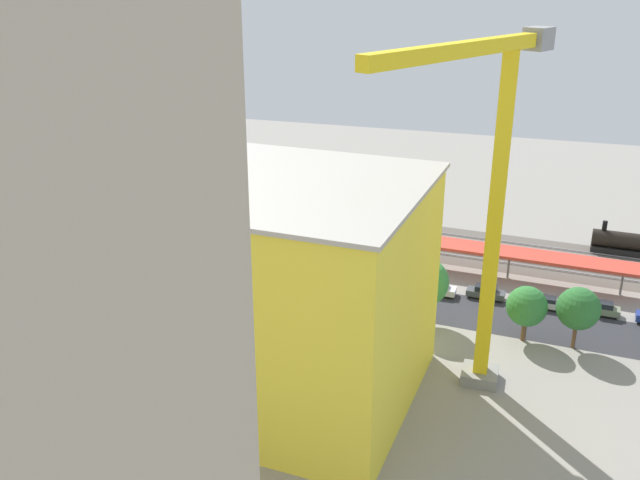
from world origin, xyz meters
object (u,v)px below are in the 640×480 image
at_px(parked_car_1, 602,309).
at_px(parked_car_6, 333,272).
at_px(parked_car_2, 546,303).
at_px(street_tree_1, 424,282).
at_px(box_truck_2, 346,306).
at_px(parked_car_3, 486,293).
at_px(parked_car_5, 384,280).
at_px(parked_car_4, 437,289).
at_px(tower_crane, 487,196).
at_px(construction_building, 206,279).
at_px(platform_canopy_near, 407,239).
at_px(street_tree_2, 578,309).
at_px(box_truck_0, 156,277).
at_px(parked_car_7, 292,267).
at_px(street_tree_0, 204,251).
at_px(street_tree_3, 527,306).
at_px(traffic_light, 223,261).
at_px(box_truck_1, 189,280).

height_order(parked_car_1, parked_car_6, parked_car_6).
relative_size(parked_car_2, street_tree_1, 0.53).
xyz_separation_m(parked_car_2, box_truck_2, (22.88, 10.30, 0.96)).
xyz_separation_m(parked_car_3, parked_car_5, (13.30, 0.18, -0.04)).
bearing_deg(box_truck_2, parked_car_4, -133.43).
bearing_deg(tower_crane, parked_car_3, -88.87).
relative_size(parked_car_5, construction_building, 0.10).
height_order(platform_canopy_near, construction_building, construction_building).
distance_m(parked_car_3, parked_car_5, 13.30).
height_order(parked_car_4, street_tree_2, street_tree_2).
bearing_deg(parked_car_3, tower_crane, 91.13).
xyz_separation_m(parked_car_6, box_truck_0, (21.17, 10.12, 0.77)).
xyz_separation_m(parked_car_3, box_truck_2, (15.53, 10.81, 0.89)).
bearing_deg(platform_canopy_near, parked_car_1, 161.88).
bearing_deg(parked_car_1, street_tree_1, 23.21).
bearing_deg(tower_crane, street_tree_1, -59.85).
distance_m(parked_car_6, parked_car_7, 5.96).
bearing_deg(tower_crane, street_tree_0, -18.57).
distance_m(tower_crane, street_tree_0, 39.85).
xyz_separation_m(platform_canopy_near, parked_car_7, (14.41, 8.28, -2.94)).
distance_m(platform_canopy_near, construction_building, 37.80).
bearing_deg(street_tree_0, parked_car_1, -169.50).
relative_size(parked_car_5, street_tree_2, 0.61).
bearing_deg(parked_car_3, parked_car_1, 178.68).
bearing_deg(street_tree_3, parked_car_2, -103.96).
distance_m(tower_crane, street_tree_1, 20.42).
distance_m(parked_car_3, tower_crane, 28.85).
height_order(parked_car_6, parked_car_7, parked_car_6).
bearing_deg(parked_car_1, box_truck_0, 10.05).
relative_size(parked_car_5, tower_crane, 0.13).
relative_size(construction_building, traffic_light, 6.45).
bearing_deg(parked_car_3, street_tree_3, 118.02).
height_order(parked_car_2, parked_car_6, parked_car_6).
bearing_deg(street_tree_1, parked_car_7, -24.47).
xyz_separation_m(parked_car_2, construction_building, (33.00, 25.88, 9.98)).
distance_m(box_truck_2, traffic_light, 17.50).
xyz_separation_m(parked_car_2, parked_car_4, (13.38, 0.27, 0.05)).
height_order(parked_car_1, street_tree_0, street_tree_0).
bearing_deg(box_truck_1, box_truck_0, 1.61).
bearing_deg(traffic_light, box_truck_2, 171.98).
xyz_separation_m(platform_canopy_near, parked_car_1, (-25.90, 8.47, -2.94)).
height_order(box_truck_0, box_truck_2, box_truck_2).
bearing_deg(street_tree_2, box_truck_0, 0.59).
xyz_separation_m(platform_canopy_near, parked_car_5, (1.36, 8.33, -3.00)).
bearing_deg(platform_canopy_near, parked_car_7, 29.89).
bearing_deg(parked_car_3, platform_canopy_near, -34.33).
relative_size(parked_car_4, parked_car_7, 1.11).
relative_size(parked_car_2, street_tree_3, 0.67).
distance_m(box_truck_2, street_tree_3, 20.83).
bearing_deg(parked_car_6, parked_car_5, 178.82).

